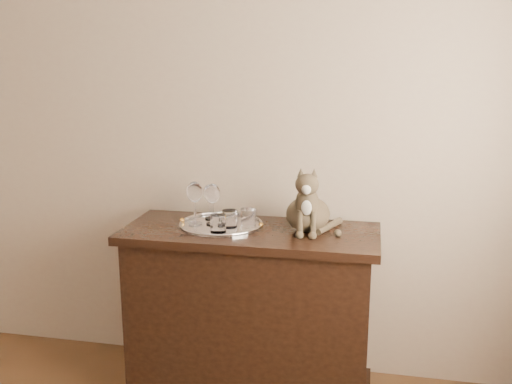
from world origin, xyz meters
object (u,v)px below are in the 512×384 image
wine_glass_a (210,202)px  tumbler_b (218,223)px  tumbler_a (230,219)px  sideboard (250,313)px  wine_glass_d (212,204)px  tray (221,225)px  tumbler_c (248,218)px  cat (308,198)px  wine_glass_c (195,203)px

wine_glass_a → tumbler_b: size_ratio=2.14×
wine_glass_a → tumbler_a: (0.13, -0.12, -0.05)m
sideboard → wine_glass_d: wine_glass_d is taller
tray → wine_glass_d: (-0.04, -0.00, 0.10)m
tumbler_c → tray: bearing=179.4°
tumbler_a → tumbler_c: tumbler_c is taller
wine_glass_d → cat: cat is taller
wine_glass_c → tumbler_a: 0.19m
tray → tumbler_a: (0.05, -0.03, 0.04)m
wine_glass_a → wine_glass_d: size_ratio=0.88×
sideboard → wine_glass_c: wine_glass_c is taller
sideboard → wine_glass_c: (-0.27, 0.01, 0.54)m
sideboard → tray: bearing=170.1°
wine_glass_a → tumbler_c: size_ratio=2.09×
wine_glass_a → tray: bearing=-48.1°
tumbler_a → tumbler_c: 0.09m
sideboard → cat: cat is taller
tumbler_a → wine_glass_a: bearing=137.3°
tumbler_c → wine_glass_c: bearing=-176.1°
wine_glass_a → tumbler_c: bearing=-22.7°
wine_glass_a → tumbler_c: 0.23m
wine_glass_d → tumbler_a: (0.09, -0.03, -0.06)m
tray → tumbler_b: bearing=-80.7°
sideboard → wine_glass_a: 0.58m
wine_glass_a → wine_glass_d: bearing=-67.0°
wine_glass_a → wine_glass_c: bearing=-112.8°
sideboard → tumbler_a: size_ratio=14.69×
wine_glass_d → tumbler_b: size_ratio=2.42×
wine_glass_a → wine_glass_c: wine_glass_c is taller
wine_glass_c → tumbler_b: wine_glass_c is taller
tray → cat: cat is taller
wine_glass_c → cat: 0.54m
sideboard → tumbler_b: 0.50m
wine_glass_c → wine_glass_d: bearing=11.2°
wine_glass_c → tumbler_a: bearing=-4.8°
sideboard → tray: 0.45m
sideboard → tray: tray is taller
tumbler_a → sideboard: bearing=4.2°
wine_glass_a → wine_glass_d: (0.04, -0.09, 0.01)m
tray → tumbler_a: tumbler_a is taller
sideboard → tumbler_c: (-0.02, 0.02, 0.47)m
sideboard → wine_glass_d: 0.57m
wine_glass_a → wine_glass_c: 0.12m
tray → tumbler_b: size_ratio=4.88×
tumbler_a → cat: size_ratio=0.26×
wine_glass_d → wine_glass_a: bearing=113.0°
wine_glass_c → wine_glass_d: (0.08, 0.02, -0.01)m
wine_glass_a → tumbler_b: wine_glass_a is taller
tray → cat: size_ratio=1.27×
tray → wine_glass_a: bearing=131.9°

